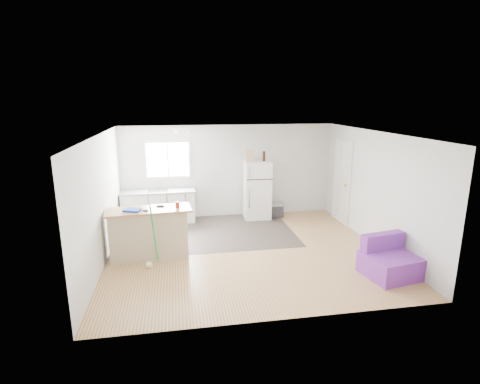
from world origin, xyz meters
name	(u,v)px	position (x,y,z in m)	size (l,w,h in m)	color
room	(246,195)	(0.00, 0.00, 1.20)	(5.51, 5.01, 2.41)	olive
vinyl_zone	(206,232)	(-0.73, 1.25, 0.00)	(4.05, 2.50, 0.00)	#2F2823
window	(168,160)	(-1.55, 2.49, 1.55)	(1.18, 0.06, 0.98)	white
interior_door	(342,182)	(2.72, 1.55, 1.02)	(0.11, 0.92, 2.10)	white
ceiling_fixture	(182,131)	(-1.20, 1.20, 2.36)	(0.30, 0.30, 0.07)	white
kitchen_cabinets	(158,206)	(-1.83, 2.21, 0.42)	(1.85, 0.62, 1.08)	white
peninsula	(149,233)	(-1.93, 0.05, 0.50)	(1.65, 0.75, 0.99)	tan
refrigerator	(257,190)	(0.69, 2.17, 0.75)	(0.69, 0.66, 1.51)	white
cooler	(274,209)	(1.16, 2.19, 0.19)	(0.53, 0.40, 0.37)	#2D2D2F
purple_seat	(389,262)	(2.28, -1.47, 0.25)	(0.96, 0.93, 0.69)	purple
cleaner_jug	(181,250)	(-1.32, -0.03, 0.13)	(0.14, 0.11, 0.30)	silver
mop	(150,255)	(-1.88, -0.43, 0.23)	(0.24, 0.35, 1.24)	green
red_cup	(177,205)	(-1.36, 0.05, 1.05)	(0.08, 0.08, 0.12)	red
blue_tray	(132,210)	(-2.20, -0.03, 1.00)	(0.30, 0.22, 0.04)	#1338B2
tool_a	(160,206)	(-1.69, 0.18, 1.00)	(0.14, 0.05, 0.03)	black
tool_b	(145,210)	(-1.95, -0.08, 1.00)	(0.10, 0.04, 0.03)	black
cardboard_box	(250,156)	(0.48, 2.09, 1.66)	(0.20, 0.10, 0.30)	tan
bottle_left	(264,156)	(0.85, 2.09, 1.63)	(0.07, 0.07, 0.25)	#331409
bottle_right	(264,156)	(0.86, 2.14, 1.63)	(0.07, 0.07, 0.25)	#331409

